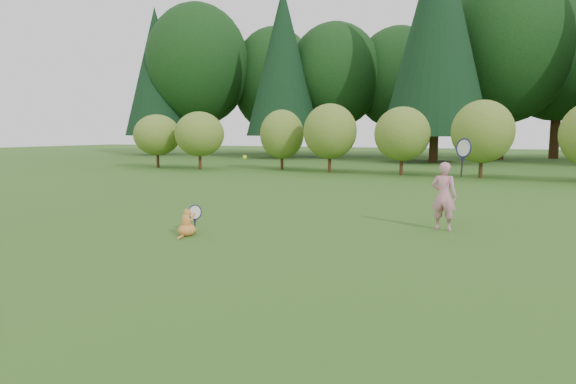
% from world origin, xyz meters
% --- Properties ---
extents(ground, '(100.00, 100.00, 0.00)m').
position_xyz_m(ground, '(0.00, 0.00, 0.00)').
color(ground, '#214E15').
rests_on(ground, ground).
extents(shrub_row, '(28.00, 3.00, 2.80)m').
position_xyz_m(shrub_row, '(0.00, 13.00, 1.40)').
color(shrub_row, '#4A6B21').
rests_on(shrub_row, ground).
extents(woodland_backdrop, '(48.00, 10.00, 15.00)m').
position_xyz_m(woodland_backdrop, '(0.00, 23.00, 7.50)').
color(woodland_backdrop, black).
rests_on(woodland_backdrop, ground).
extents(child, '(0.68, 0.43, 1.77)m').
position_xyz_m(child, '(2.55, 2.15, 0.62)').
color(child, pink).
rests_on(child, ground).
extents(cat, '(0.34, 0.65, 0.61)m').
position_xyz_m(cat, '(-1.26, 0.01, 0.23)').
color(cat, '#C45C25').
rests_on(cat, ground).
extents(tennis_ball, '(0.08, 0.08, 0.08)m').
position_xyz_m(tennis_ball, '(-1.14, 1.78, 1.21)').
color(tennis_ball, '#B3EA1B').
rests_on(tennis_ball, ground).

